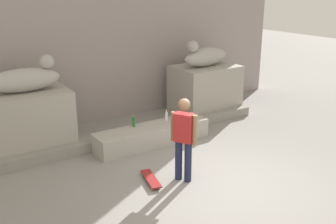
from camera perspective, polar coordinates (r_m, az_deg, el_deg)
name	(u,v)px	position (r m, az deg, el deg)	size (l,w,h in m)	color
ground_plane	(221,186)	(7.85, 7.52, -10.41)	(40.00, 40.00, 0.00)	gray
facade_wall	(102,23)	(11.26, -9.38, 12.40)	(11.78, 0.60, 5.29)	gray
pedestal_left	(28,122)	(9.59, -19.30, -1.31)	(1.83, 1.30, 1.41)	#A39E93
pedestal_right	(205,90)	(11.79, 5.27, 3.20)	(1.83, 1.30, 1.41)	#A39E93
statue_reclining_left	(25,79)	(9.33, -19.71, 4.45)	(1.61, 0.59, 0.78)	#AEA9A3
statue_reclining_right	(205,56)	(11.55, 5.29, 7.91)	(1.67, 0.79, 0.78)	#AEA9A3
ledge_block	(152,135)	(9.59, -2.23, -3.28)	(2.87, 0.69, 0.46)	#A39E93
skater	(184,136)	(7.63, 2.24, -3.49)	(0.35, 0.48, 1.67)	#1E233F
skateboard	(151,179)	(7.92, -2.44, -9.47)	(0.38, 0.82, 0.08)	maroon
bottle_red	(179,119)	(9.64, 1.55, -1.03)	(0.07, 0.07, 0.27)	red
bottle_clear	(166,116)	(9.84, -0.23, -0.60)	(0.07, 0.07, 0.28)	silver
bottle_green	(134,122)	(9.48, -4.92, -1.42)	(0.07, 0.07, 0.27)	#1E722D
stair_step	(141,132)	(10.07, -3.84, -2.88)	(6.93, 0.50, 0.25)	gray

